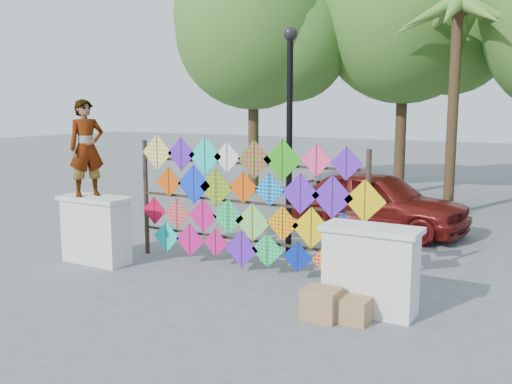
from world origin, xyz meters
TOP-DOWN VIEW (x-y plane):
  - ground at (0.00, 0.00)m, footprint 80.00×80.00m
  - parapet_left at (-2.70, -0.20)m, footprint 1.40×0.65m
  - parapet_right at (2.70, -0.20)m, footprint 1.40×0.65m
  - kite_rack at (0.11, 0.73)m, footprint 4.98×0.24m
  - tree_west at (-4.40, 9.03)m, footprint 5.85×5.20m
  - tree_mid at (0.11, 11.03)m, footprint 6.30×5.60m
  - palm_tree at (2.20, 8.00)m, footprint 3.62×3.62m
  - vendor_woman at (-2.85, -0.20)m, footprint 0.69×0.79m
  - sedan at (1.12, 5.05)m, footprint 4.47×2.26m
  - lamppost at (0.30, 2.00)m, footprint 0.28×0.28m
  - cardboard_box_near at (2.19, -0.78)m, footprint 0.50×0.44m
  - cardboard_box_far at (2.64, -0.68)m, footprint 0.41×0.38m

SIDE VIEW (x-z plane):
  - ground at x=0.00m, z-range 0.00..0.00m
  - cardboard_box_far at x=2.64m, z-range 0.00..0.35m
  - cardboard_box_near at x=2.19m, z-range 0.00..0.44m
  - parapet_left at x=-2.70m, z-range 0.01..1.29m
  - parapet_right at x=2.70m, z-range 0.01..1.29m
  - sedan at x=1.12m, z-range 0.00..1.46m
  - kite_rack at x=0.11m, z-range 0.02..2.46m
  - vendor_woman at x=-2.85m, z-range 1.28..3.10m
  - lamppost at x=0.30m, z-range 0.46..4.92m
  - palm_tree at x=2.20m, z-range 2.04..7.87m
  - tree_west at x=-4.40m, z-range 1.38..9.39m
  - tree_mid at x=0.11m, z-range 1.47..10.08m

